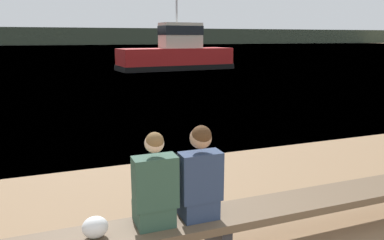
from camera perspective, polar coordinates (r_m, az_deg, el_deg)
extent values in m
plane|color=teal|center=(126.63, -20.43, 10.69)|extent=(240.00, 240.00, 0.00)
cube|color=#384233|center=(127.51, -20.53, 11.86)|extent=(600.00, 12.00, 5.19)
cube|color=brown|center=(4.17, 4.01, -14.70)|extent=(8.84, 0.54, 0.09)
cube|color=#2D2D33|center=(4.27, 3.96, -17.39)|extent=(0.12, 0.46, 0.36)
cube|color=#2D4C3D|center=(3.94, -5.86, -13.92)|extent=(0.37, 0.38, 0.21)
cube|color=#2D4C3D|center=(3.72, -5.63, -9.41)|extent=(0.43, 0.22, 0.52)
sphere|color=beige|center=(3.59, -5.76, -3.54)|extent=(0.19, 0.19, 0.19)
sphere|color=brown|center=(3.57, -5.71, -3.23)|extent=(0.17, 0.17, 0.17)
cube|color=navy|center=(4.08, 0.79, -12.92)|extent=(0.37, 0.38, 0.21)
cube|color=navy|center=(3.86, 1.30, -8.58)|extent=(0.43, 0.22, 0.51)
sphere|color=tan|center=(3.73, 1.33, -2.75)|extent=(0.22, 0.22, 0.22)
sphere|color=#472D19|center=(3.71, 1.43, -2.40)|extent=(0.21, 0.21, 0.21)
ellipsoid|color=white|center=(3.78, -14.56, -15.53)|extent=(0.24, 0.21, 0.21)
cube|color=#A81919|center=(27.68, -2.53, 9.29)|extent=(8.46, 3.35, 1.53)
cube|color=black|center=(27.72, -2.52, 8.09)|extent=(8.63, 3.47, 0.37)
cube|color=beige|center=(27.81, -1.76, 12.74)|extent=(3.02, 1.82, 1.79)
cube|color=black|center=(27.81, -1.77, 13.48)|extent=(3.08, 1.88, 0.65)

